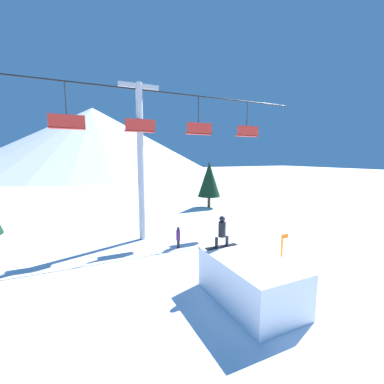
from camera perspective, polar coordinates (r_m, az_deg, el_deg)
ground_plane at (r=11.77m, az=15.57°, el=-18.65°), size 220.00×220.00×0.00m
mountain_ridge at (r=88.94m, az=-21.00°, el=10.53°), size 76.85×76.85×20.49m
snow_ramp at (r=9.98m, az=12.71°, el=-18.51°), size 2.24×3.78×1.59m
snowboarder at (r=10.45m, az=6.68°, el=-8.74°), size 1.41×0.30×1.28m
chairlift at (r=16.12m, az=-11.39°, el=10.34°), size 23.23×0.44×9.54m
pine_tree_far at (r=26.39m, az=3.83°, el=2.84°), size 2.32×2.32×4.72m
trail_marker at (r=13.09m, az=19.35°, el=-11.96°), size 0.41×0.10×1.60m
distant_skier at (r=14.92m, az=-3.07°, el=-9.85°), size 0.24×0.24×1.23m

